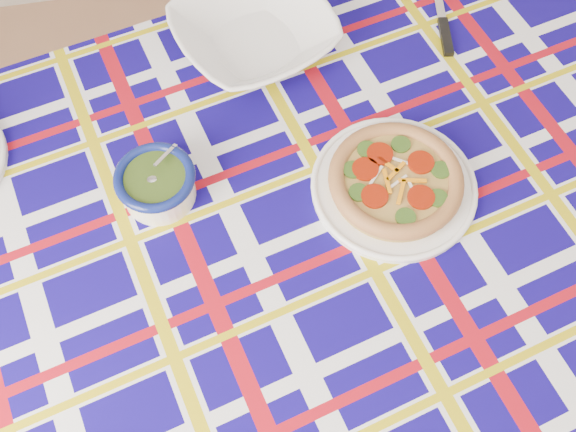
{
  "coord_description": "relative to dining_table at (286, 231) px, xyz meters",
  "views": [
    {
      "loc": [
        -0.64,
        -0.15,
        1.9
      ],
      "look_at": [
        -0.54,
        0.39,
        0.86
      ],
      "focal_mm": 40.0,
      "sensor_mm": 36.0,
      "label": 1
    }
  ],
  "objects": [
    {
      "name": "pesto_bowl",
      "position": [
        -0.23,
        0.08,
        0.13
      ],
      "size": [
        0.19,
        0.19,
        0.09
      ],
      "primitive_type": null,
      "rotation": [
        0.0,
        0.0,
        0.33
      ],
      "color": "#22350E",
      "rests_on": "tablecloth"
    },
    {
      "name": "serving_bowl",
      "position": [
        0.01,
        0.41,
        0.13
      ],
      "size": [
        0.43,
        0.43,
        0.08
      ],
      "primitive_type": "imported",
      "rotation": [
        0.0,
        0.0,
        0.38
      ],
      "color": "white",
      "rests_on": "tablecloth"
    },
    {
      "name": "main_focaccia_plate",
      "position": [
        0.21,
        0.01,
        0.12
      ],
      "size": [
        0.41,
        0.41,
        0.06
      ],
      "primitive_type": null,
      "rotation": [
        0.0,
        0.0,
        0.31
      ],
      "color": "#B0883E",
      "rests_on": "tablecloth"
    },
    {
      "name": "tablecloth",
      "position": [
        0.0,
        0.0,
        0.03
      ],
      "size": [
        2.04,
        1.56,
        0.12
      ],
      "primitive_type": null,
      "rotation": [
        0.0,
        0.0,
        0.25
      ],
      "color": "#0F0564",
      "rests_on": "dining_table"
    },
    {
      "name": "dining_table",
      "position": [
        0.0,
        0.0,
        0.0
      ],
      "size": [
        2.0,
        1.51,
        0.83
      ],
      "rotation": [
        0.0,
        0.0,
        0.25
      ],
      "color": "brown",
      "rests_on": "floor"
    }
  ]
}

